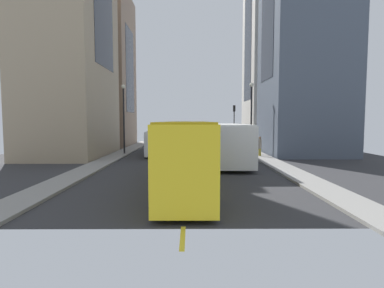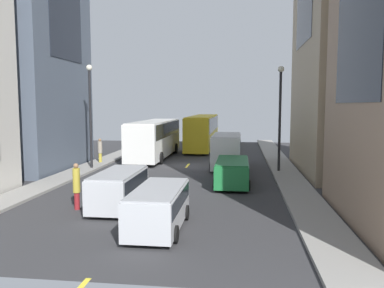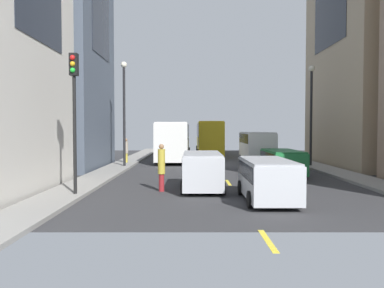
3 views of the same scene
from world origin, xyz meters
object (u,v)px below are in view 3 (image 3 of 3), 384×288
delivery_van_white (258,146)px  pedestrian_crossing_mid (127,150)px  streetcar_yellow (209,135)px  city_bus_white (175,138)px  car_green_1 (283,160)px  traffic_light_near_corner (75,96)px  pedestrian_crossing_near (162,166)px  car_silver_0 (268,177)px  car_silver_2 (203,168)px

delivery_van_white → pedestrian_crossing_mid: bearing=174.1°
streetcar_yellow → delivery_van_white: 14.16m
city_bus_white → delivery_van_white: 8.36m
car_green_1 → pedestrian_crossing_mid: (-10.81, 7.07, 0.27)m
city_bus_white → traffic_light_near_corner: bearing=-99.6°
pedestrian_crossing_near → traffic_light_near_corner: 4.82m
city_bus_white → delivery_van_white: (6.61, -5.10, -0.50)m
delivery_van_white → pedestrian_crossing_near: delivery_van_white is taller
streetcar_yellow → car_silver_0: (1.07, -28.45, -1.17)m
city_bus_white → streetcar_yellow: 9.38m
city_bus_white → streetcar_yellow: size_ratio=0.81×
car_silver_0 → delivery_van_white: bearing=82.0°
car_silver_0 → streetcar_yellow: bearing=92.1°
streetcar_yellow → pedestrian_crossing_mid: size_ratio=7.45×
city_bus_white → car_silver_0: size_ratio=2.65×
delivery_van_white → car_silver_0: size_ratio=1.22×
pedestrian_crossing_mid → pedestrian_crossing_near: (3.89, -13.35, -0.03)m
city_bus_white → car_silver_0: bearing=-77.0°
city_bus_white → car_green_1: 13.28m
streetcar_yellow → car_silver_2: bearing=-93.1°
delivery_van_white → car_silver_0: delivery_van_white is taller
car_silver_0 → car_green_1: car_silver_0 is taller
car_silver_0 → city_bus_white: bearing=103.0°
car_green_1 → traffic_light_near_corner: size_ratio=0.83×
city_bus_white → car_green_1: city_bus_white is taller
pedestrian_crossing_mid → traffic_light_near_corner: size_ratio=0.34×
pedestrian_crossing_near → traffic_light_near_corner: size_ratio=0.37×
car_green_1 → traffic_light_near_corner: 13.38m
streetcar_yellow → car_silver_2: size_ratio=3.40×
car_silver_2 → traffic_light_near_corner: (-5.28, -2.00, 3.14)m
city_bus_white → car_silver_2: city_bus_white is taller
car_silver_2 → pedestrian_crossing_mid: bearing=114.0°
car_silver_2 → car_green_1: bearing=48.9°
pedestrian_crossing_near → traffic_light_near_corner: bearing=-67.8°
car_green_1 → pedestrian_crossing_near: bearing=-137.8°
pedestrian_crossing_mid → pedestrian_crossing_near: size_ratio=0.90×
city_bus_white → car_silver_0: city_bus_white is taller
pedestrian_crossing_near → car_silver_2: bearing=101.8°
city_bus_white → streetcar_yellow: bearing=68.1°
car_silver_2 → pedestrian_crossing_near: (-1.85, -0.46, 0.13)m
pedestrian_crossing_mid → car_silver_2: bearing=-50.2°
delivery_van_white → pedestrian_crossing_mid: size_ratio=2.79×
delivery_van_white → car_green_1: (0.57, -6.02, -0.61)m
car_silver_0 → pedestrian_crossing_mid: bearing=117.6°
pedestrian_crossing_mid → traffic_light_near_corner: traffic_light_near_corner is taller
car_silver_2 → pedestrian_crossing_near: pedestrian_crossing_near is taller
streetcar_yellow → pedestrian_crossing_mid: streetcar_yellow is taller
city_bus_white → pedestrian_crossing_near: 17.42m
car_silver_0 → traffic_light_near_corner: traffic_light_near_corner is taller
car_silver_2 → pedestrian_crossing_near: bearing=-166.1°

